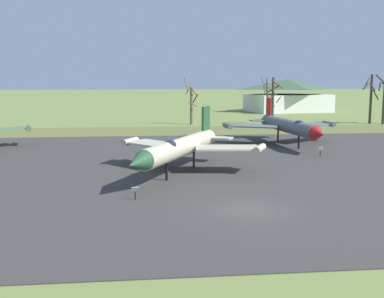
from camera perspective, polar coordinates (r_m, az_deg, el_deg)
name	(u,v)px	position (r m, az deg, el deg)	size (l,w,h in m)	color
ground_plane	(249,210)	(28.78, 7.08, -7.50)	(600.00, 600.00, 0.00)	olive
asphalt_apron	(215,167)	(42.05, 2.83, -2.22)	(87.70, 46.30, 0.05)	#383533
grass_verge_strip	(186,131)	(70.68, -0.78, 2.26)	(147.70, 12.00, 0.06)	brown
jet_fighter_rear_center	(180,147)	(38.68, -1.45, 0.23)	(12.62, 15.56, 5.32)	#B7B293
info_placard_rear_center	(135,192)	(30.89, -7.00, -5.25)	(0.53, 0.35, 0.93)	black
jet_fighter_rear_left	(289,126)	(56.38, 11.80, 2.80)	(14.28, 16.75, 5.41)	#565B60
info_placard_rear_left	(320,151)	(49.11, 15.52, -0.20)	(0.56, 0.24, 1.04)	black
bare_tree_far_left	(191,103)	(80.40, -0.09, 5.67)	(2.51, 2.50, 8.22)	brown
bare_tree_left_of_center	(268,101)	(82.22, 9.28, 5.80)	(2.48, 2.42, 8.01)	brown
bare_tree_center	(273,99)	(79.64, 9.92, 6.10)	(2.89, 2.89, 8.07)	#42382D
bare_tree_right_of_center	(371,97)	(88.06, 21.15, 6.00)	(2.86, 2.89, 8.63)	#42382D
visitor_building	(288,96)	(114.22, 11.69, 6.46)	(20.90, 16.24, 7.72)	silver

